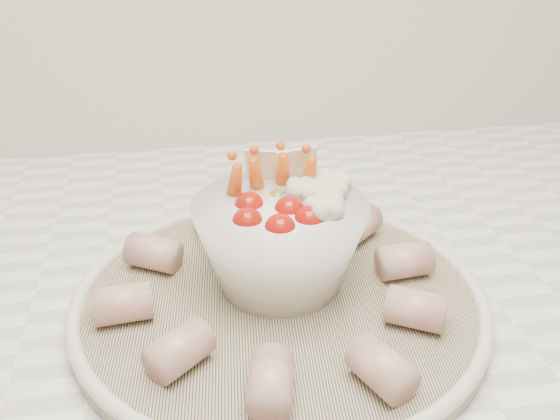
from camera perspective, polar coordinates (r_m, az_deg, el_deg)
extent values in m
cube|color=white|center=(0.61, -10.42, -6.73)|extent=(2.04, 0.62, 0.04)
cylinder|color=navy|center=(0.53, -0.04, -8.42)|extent=(0.38, 0.38, 0.01)
torus|color=silver|center=(0.53, -0.04, -7.76)|extent=(0.35, 0.35, 0.01)
sphere|color=#9B110A|center=(0.48, -2.99, -1.15)|extent=(0.02, 0.02, 0.02)
sphere|color=#9B110A|center=(0.47, 0.01, -1.77)|extent=(0.02, 0.02, 0.02)
sphere|color=#9B110A|center=(0.49, 2.69, -1.00)|extent=(0.02, 0.02, 0.02)
sphere|color=#9B110A|center=(0.51, -2.83, 0.33)|extent=(0.02, 0.02, 0.02)
sphere|color=#9B110A|center=(0.50, 0.82, -0.08)|extent=(0.02, 0.02, 0.02)
sphere|color=#577125|center=(0.53, -0.23, 0.95)|extent=(0.02, 0.02, 0.02)
cone|color=#CB4F13|center=(0.53, -2.18, 2.57)|extent=(0.03, 0.04, 0.06)
cone|color=#CB4F13|center=(0.54, 0.26, 2.97)|extent=(0.02, 0.04, 0.06)
cone|color=#CB4F13|center=(0.53, 2.62, 2.68)|extent=(0.02, 0.04, 0.06)
cone|color=#CB4F13|center=(0.52, -4.18, 1.96)|extent=(0.02, 0.04, 0.06)
sphere|color=beige|center=(0.52, 4.36, 0.91)|extent=(0.03, 0.03, 0.03)
sphere|color=beige|center=(0.49, 4.10, -0.42)|extent=(0.03, 0.03, 0.03)
sphere|color=beige|center=(0.54, 4.76, 1.93)|extent=(0.03, 0.03, 0.03)
sphere|color=beige|center=(0.52, 2.23, 1.22)|extent=(0.03, 0.03, 0.03)
cube|color=beige|center=(0.55, -1.17, 3.58)|extent=(0.04, 0.02, 0.04)
cube|color=beige|center=(0.55, 1.34, 3.68)|extent=(0.04, 0.02, 0.04)
cylinder|color=#A5514B|center=(0.56, 11.30, -4.57)|extent=(0.05, 0.03, 0.03)
cylinder|color=#A5514B|center=(0.60, 7.12, -1.37)|extent=(0.05, 0.05, 0.03)
cylinder|color=#A5514B|center=(0.63, 0.53, 0.11)|extent=(0.04, 0.05, 0.03)
cylinder|color=#A5514B|center=(0.60, -5.91, -1.33)|extent=(0.05, 0.05, 0.03)
cylinder|color=#A5514B|center=(0.57, -11.48, -3.85)|extent=(0.05, 0.05, 0.03)
cylinder|color=#A5514B|center=(0.51, -14.19, -8.32)|extent=(0.05, 0.03, 0.03)
cylinder|color=#A5514B|center=(0.46, -9.21, -12.54)|extent=(0.05, 0.05, 0.03)
cylinder|color=#A5514B|center=(0.43, -0.88, -15.49)|extent=(0.04, 0.05, 0.03)
cylinder|color=#A5514B|center=(0.44, 9.31, -14.10)|extent=(0.05, 0.05, 0.03)
cylinder|color=#A5514B|center=(0.50, 12.32, -8.84)|extent=(0.05, 0.05, 0.03)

